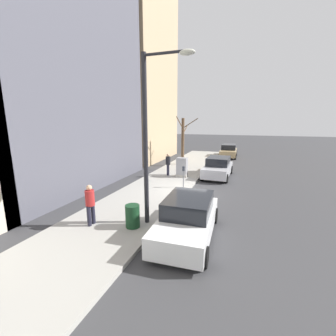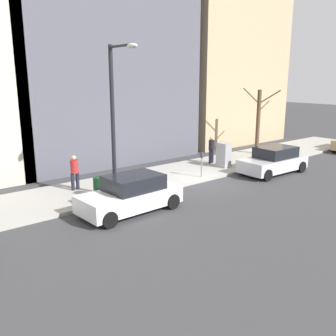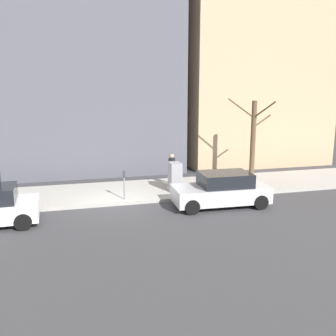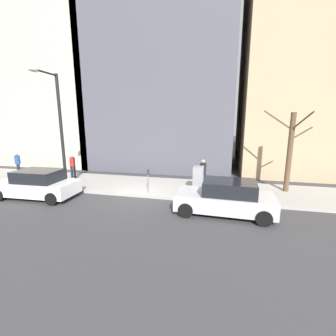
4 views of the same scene
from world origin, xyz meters
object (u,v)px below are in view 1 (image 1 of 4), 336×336
(pedestrian_near_meter, at_px, (168,163))
(pedestrian_midblock, at_px, (90,203))
(bare_tree, at_px, (183,140))
(parked_car_white, at_px, (188,218))
(utility_box, at_px, (182,167))
(office_tower_left, at_px, (121,29))
(parked_car_silver, at_px, (218,167))
(parked_car_tan, at_px, (229,151))
(streetlamp, at_px, (152,127))
(parking_meter, at_px, (184,174))
(trash_bin, at_px, (133,216))

(pedestrian_near_meter, relative_size, pedestrian_midblock, 1.00)
(bare_tree, bearing_deg, parked_car_white, 106.30)
(parked_car_white, distance_m, utility_box, 8.70)
(pedestrian_near_meter, xyz_separation_m, office_tower_left, (7.95, -7.42, 12.82))
(parked_car_silver, distance_m, bare_tree, 5.35)
(parked_car_tan, relative_size, parked_car_white, 0.99)
(parked_car_tan, xyz_separation_m, streetlamp, (1.47, 19.66, 3.28))
(office_tower_left, bearing_deg, parking_meter, 134.20)
(bare_tree, height_order, office_tower_left, office_tower_left)
(parked_car_tan, relative_size, streetlamp, 0.65)
(parked_car_white, xyz_separation_m, trash_bin, (2.16, 0.23, -0.14))
(streetlamp, height_order, bare_tree, streetlamp)
(pedestrian_near_meter, xyz_separation_m, pedestrian_midblock, (0.11, 9.07, 0.00))
(streetlamp, height_order, pedestrian_midblock, streetlamp)
(parked_car_tan, distance_m, pedestrian_near_meter, 12.11)
(parked_car_tan, xyz_separation_m, parked_car_silver, (0.01, 10.25, 0.00))
(parked_car_tan, distance_m, streetlamp, 19.98)
(utility_box, distance_m, pedestrian_midblock, 9.01)
(parked_car_silver, bearing_deg, parked_car_white, 92.53)
(bare_tree, distance_m, pedestrian_near_meter, 4.89)
(parking_meter, height_order, streetlamp, streetlamp)
(parked_car_silver, height_order, office_tower_left, office_tower_left)
(trash_bin, relative_size, pedestrian_near_meter, 0.54)
(parked_car_tan, height_order, pedestrian_near_meter, pedestrian_near_meter)
(streetlamp, relative_size, office_tower_left, 0.23)
(bare_tree, xyz_separation_m, office_tower_left, (7.82, -2.73, 11.45))
(parked_car_white, height_order, utility_box, utility_box)
(parked_car_silver, bearing_deg, office_tower_left, -25.88)
(parking_meter, distance_m, pedestrian_midblock, 6.61)
(parked_car_silver, height_order, pedestrian_near_meter, pedestrian_near_meter)
(parked_car_silver, xyz_separation_m, streetlamp, (1.46, 9.40, 3.28))
(bare_tree, xyz_separation_m, pedestrian_midblock, (-0.02, 13.76, -1.38))
(bare_tree, bearing_deg, parked_car_tan, -118.79)
(bare_tree, distance_m, trash_bin, 13.62)
(parked_car_white, height_order, parking_meter, parked_car_white)
(bare_tree, height_order, pedestrian_near_meter, bare_tree)
(parked_car_white, bearing_deg, parked_car_tan, -91.94)
(parked_car_tan, xyz_separation_m, utility_box, (2.49, 11.70, 0.11))
(utility_box, relative_size, trash_bin, 1.59)
(parking_meter, height_order, pedestrian_near_meter, pedestrian_near_meter)
(parking_meter, height_order, office_tower_left, office_tower_left)
(parked_car_silver, xyz_separation_m, pedestrian_near_meter, (3.63, 1.29, 0.35))
(parking_meter, relative_size, office_tower_left, 0.05)
(trash_bin, xyz_separation_m, office_tower_left, (9.50, -16.12, 13.31))
(parked_car_silver, relative_size, parking_meter, 3.16)
(trash_bin, distance_m, pedestrian_near_meter, 8.85)
(trash_bin, height_order, pedestrian_midblock, pedestrian_midblock)
(parked_car_silver, height_order, pedestrian_midblock, pedestrian_midblock)
(parking_meter, xyz_separation_m, pedestrian_near_meter, (2.00, -2.81, 0.11))
(parked_car_white, distance_m, trash_bin, 2.18)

